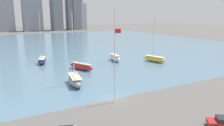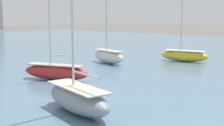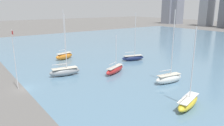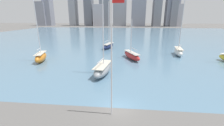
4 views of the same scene
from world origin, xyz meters
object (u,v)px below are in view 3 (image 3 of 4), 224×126
(flag_pole, at_px, (15,58))
(sailboat_white, at_px, (169,78))
(sailboat_yellow, at_px, (188,102))
(sailboat_orange, at_px, (64,56))
(sailboat_navy, at_px, (133,57))
(sailboat_gray, at_px, (65,71))
(sailboat_red, at_px, (115,69))

(flag_pole, height_order, sailboat_white, sailboat_white)
(sailboat_yellow, distance_m, sailboat_orange, 46.01)
(sailboat_yellow, bearing_deg, flag_pole, -156.66)
(sailboat_navy, bearing_deg, sailboat_gray, -69.25)
(sailboat_red, bearing_deg, sailboat_gray, -140.65)
(sailboat_orange, distance_m, sailboat_white, 36.99)
(flag_pole, xyz_separation_m, sailboat_red, (2.86, 23.58, -5.80))
(sailboat_navy, relative_size, sailboat_orange, 0.95)
(sailboat_gray, bearing_deg, sailboat_white, 49.64)
(sailboat_white, bearing_deg, sailboat_orange, -156.36)
(flag_pole, relative_size, sailboat_white, 0.76)
(sailboat_yellow, bearing_deg, sailboat_gray, -177.66)
(sailboat_red, bearing_deg, sailboat_orange, 167.12)
(sailboat_gray, distance_m, sailboat_red, 12.91)
(sailboat_red, relative_size, sailboat_orange, 0.62)
(sailboat_gray, xyz_separation_m, sailboat_white, (19.21, 16.94, 0.06))
(flag_pole, height_order, sailboat_red, flag_pole)
(sailboat_orange, relative_size, sailboat_white, 0.98)
(sailboat_yellow, bearing_deg, sailboat_red, 159.74)
(sailboat_navy, relative_size, sailboat_white, 0.94)
(sailboat_navy, bearing_deg, sailboat_white, -3.70)
(sailboat_white, bearing_deg, flag_pole, -111.12)
(flag_pole, bearing_deg, sailboat_orange, 135.30)
(sailboat_navy, relative_size, sailboat_yellow, 1.11)
(sailboat_yellow, height_order, sailboat_white, sailboat_white)
(sailboat_navy, xyz_separation_m, sailboat_red, (7.67, -13.09, -0.01))
(flag_pole, xyz_separation_m, sailboat_gray, (-2.90, 12.02, -5.67))
(sailboat_gray, bearing_deg, sailboat_yellow, 26.63)
(sailboat_navy, relative_size, sailboat_red, 1.54)
(sailboat_navy, distance_m, sailboat_red, 15.17)
(flag_pole, height_order, sailboat_yellow, sailboat_yellow)
(sailboat_yellow, relative_size, sailboat_red, 1.39)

